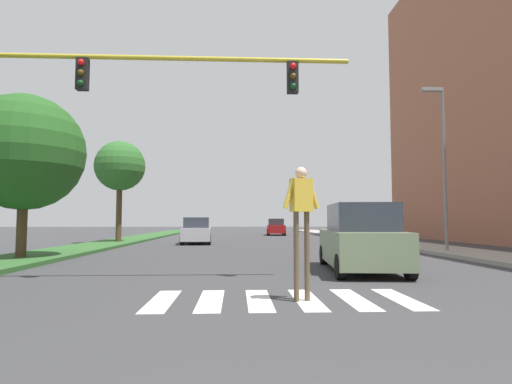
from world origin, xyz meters
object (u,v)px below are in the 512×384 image
at_px(tree_mid, 25,153).
at_px(street_lamp_right, 442,153).
at_px(tree_far, 120,167).
at_px(sedan_midblock, 197,232).
at_px(sedan_distant, 276,227).
at_px(traffic_light_gantry, 82,103).
at_px(pedestrian_performer, 301,211).
at_px(suv_crossing, 360,239).

xyz_separation_m(tree_mid, street_lamp_right, (17.34, 2.72, 0.57)).
bearing_deg(street_lamp_right, tree_far, 152.88).
height_order(sedan_midblock, sedan_distant, sedan_midblock).
distance_m(traffic_light_gantry, pedestrian_performer, 6.25).
relative_size(tree_far, suv_crossing, 1.36).
bearing_deg(tree_far, sedan_midblock, -1.76).
xyz_separation_m(tree_far, sedan_midblock, (5.00, -0.15, -4.21)).
height_order(tree_mid, traffic_light_gantry, tree_mid).
distance_m(traffic_light_gantry, sedan_midblock, 17.21).
height_order(tree_mid, pedestrian_performer, tree_mid).
height_order(pedestrian_performer, suv_crossing, pedestrian_performer).
xyz_separation_m(tree_mid, sedan_midblock, (5.35, 11.26, -3.24)).
relative_size(traffic_light_gantry, sedan_midblock, 2.24).
bearing_deg(traffic_light_gantry, sedan_midblock, 85.73).
distance_m(street_lamp_right, suv_crossing, 9.32).
bearing_deg(pedestrian_performer, traffic_light_gantry, 153.30).
bearing_deg(tree_far, suv_crossing, -53.28).
xyz_separation_m(street_lamp_right, suv_crossing, (-5.77, -6.34, -3.66)).
relative_size(traffic_light_gantry, street_lamp_right, 1.28).
height_order(tree_far, suv_crossing, tree_far).
relative_size(tree_mid, traffic_light_gantry, 0.63).
distance_m(pedestrian_performer, sedan_midblock, 19.69).
bearing_deg(traffic_light_gantry, street_lamp_right, 31.88).
xyz_separation_m(sedan_midblock, sedan_distant, (6.61, 15.43, -0.00)).
bearing_deg(sedan_midblock, tree_far, 178.24).
bearing_deg(tree_mid, traffic_light_gantry, -53.40).
height_order(tree_far, sedan_distant, tree_far).
distance_m(tree_mid, street_lamp_right, 17.56).
distance_m(tree_far, traffic_light_gantry, 17.36).
relative_size(sedan_midblock, sedan_distant, 0.99).
bearing_deg(tree_far, traffic_light_gantry, -77.52).
height_order(pedestrian_performer, sedan_midblock, pedestrian_performer).
xyz_separation_m(tree_far, street_lamp_right, (16.99, -8.70, -0.39)).
relative_size(tree_far, pedestrian_performer, 2.60).
bearing_deg(suv_crossing, tree_far, 126.72).
xyz_separation_m(suv_crossing, sedan_midblock, (-6.21, 14.88, -0.15)).
relative_size(tree_mid, tree_far, 0.93).
bearing_deg(sedan_midblock, tree_mid, -115.42).
height_order(tree_far, pedestrian_performer, tree_far).
distance_m(street_lamp_right, sedan_midblock, 15.21).
xyz_separation_m(traffic_light_gantry, sedan_distant, (7.87, 32.21, -3.61)).
bearing_deg(sedan_distant, tree_mid, -114.14).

